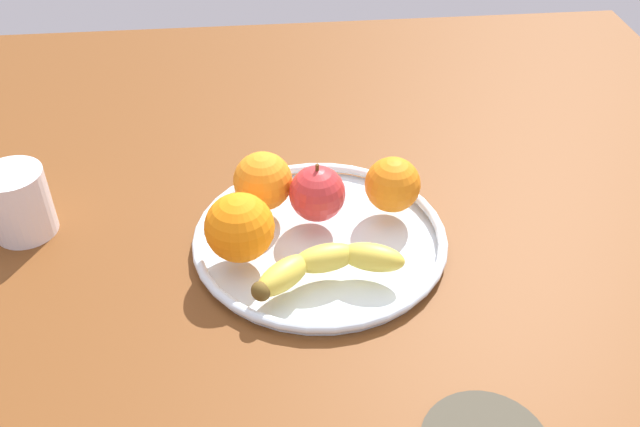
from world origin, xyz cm
name	(u,v)px	position (x,y,z in cm)	size (l,w,h in cm)	color
ground_plane	(320,257)	(0.00, 0.00, -2.00)	(130.17, 130.17, 4.00)	brown
fruit_bowl	(320,239)	(0.00, 0.00, 0.92)	(30.56, 30.56, 1.80)	silver
banana	(324,265)	(0.23, 7.29, 3.40)	(18.05, 8.37, 3.19)	yellow
apple	(321,193)	(-0.48, -3.34, 5.23)	(6.86, 6.86, 7.66)	red
orange_back_left	(393,185)	(-9.34, -4.22, 5.24)	(6.87, 6.87, 6.87)	orange
orange_front_right	(263,181)	(6.42, -6.22, 5.45)	(7.30, 7.30, 7.30)	orange
orange_center	(240,227)	(9.33, 2.83, 5.78)	(7.96, 7.96, 7.96)	orange
ambient_mug	(17,203)	(36.04, -6.22, 4.36)	(11.15, 7.54, 8.69)	white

